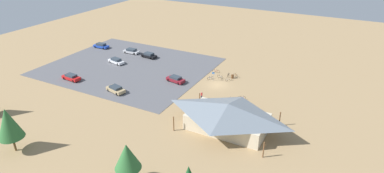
% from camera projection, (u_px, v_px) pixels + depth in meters
% --- Properties ---
extents(ground, '(160.00, 160.00, 0.00)m').
position_uv_depth(ground, '(217.00, 85.00, 71.26)').
color(ground, '#9E7F56').
rests_on(ground, ground).
extents(parking_lot_asphalt, '(39.63, 33.12, 0.05)m').
position_uv_depth(parking_lot_asphalt, '(129.00, 66.00, 81.11)').
color(parking_lot_asphalt, '#56565B').
rests_on(parking_lot_asphalt, ground).
extents(bike_pavilion, '(16.02, 10.32, 4.77)m').
position_uv_depth(bike_pavilion, '(228.00, 115.00, 54.28)').
color(bike_pavilion, beige).
rests_on(bike_pavilion, ground).
extents(trash_bin, '(0.60, 0.60, 0.90)m').
position_uv_depth(trash_bin, '(233.00, 76.00, 74.34)').
color(trash_bin, brown).
rests_on(trash_bin, ground).
extents(lot_sign, '(0.56, 0.08, 2.20)m').
position_uv_depth(lot_sign, '(213.00, 75.00, 72.64)').
color(lot_sign, '#99999E').
rests_on(lot_sign, ground).
extents(pine_mideast, '(3.55, 3.55, 6.42)m').
position_uv_depth(pine_mideast, '(127.00, 157.00, 41.20)').
color(pine_mideast, brown).
rests_on(pine_mideast, ground).
extents(pine_midwest, '(3.75, 3.75, 7.43)m').
position_uv_depth(pine_midwest, '(8.00, 123.00, 47.60)').
color(pine_midwest, brown).
rests_on(pine_midwest, ground).
extents(bicycle_red_near_porch, '(1.83, 0.48, 0.91)m').
position_uv_depth(bicycle_red_near_porch, '(216.00, 71.00, 77.31)').
color(bicycle_red_near_porch, black).
rests_on(bicycle_red_near_porch, ground).
extents(bicycle_teal_yard_front, '(0.59, 1.67, 0.73)m').
position_uv_depth(bicycle_teal_yard_front, '(249.00, 104.00, 62.37)').
color(bicycle_teal_yard_front, black).
rests_on(bicycle_teal_yard_front, ground).
extents(bicycle_blue_front_row, '(0.88, 1.56, 0.83)m').
position_uv_depth(bicycle_blue_front_row, '(210.00, 78.00, 73.66)').
color(bicycle_blue_front_row, black).
rests_on(bicycle_blue_front_row, ground).
extents(bicycle_white_edge_south, '(1.00, 1.48, 0.82)m').
position_uv_depth(bicycle_white_edge_south, '(229.00, 79.00, 73.06)').
color(bicycle_white_edge_south, black).
rests_on(bicycle_white_edge_south, ground).
extents(bicycle_orange_lone_east, '(1.38, 1.13, 0.84)m').
position_uv_depth(bicycle_orange_lone_east, '(236.00, 76.00, 74.96)').
color(bicycle_orange_lone_east, black).
rests_on(bicycle_orange_lone_east, ground).
extents(bicycle_green_edge_north, '(1.63, 0.69, 0.83)m').
position_uv_depth(bicycle_green_edge_north, '(232.00, 99.00, 64.44)').
color(bicycle_green_edge_north, black).
rests_on(bicycle_green_edge_north, ground).
extents(bicycle_black_yard_left, '(0.48, 1.73, 0.82)m').
position_uv_depth(bicycle_black_yard_left, '(228.00, 75.00, 75.34)').
color(bicycle_black_yard_left, black).
rests_on(bicycle_black_yard_left, ground).
extents(bicycle_silver_mid_cluster, '(1.66, 0.65, 0.84)m').
position_uv_depth(bicycle_silver_mid_cluster, '(220.00, 77.00, 74.27)').
color(bicycle_silver_mid_cluster, black).
rests_on(bicycle_silver_mid_cluster, ground).
extents(bicycle_purple_back_row, '(1.55, 0.74, 0.82)m').
position_uv_depth(bicycle_purple_back_row, '(242.00, 98.00, 64.80)').
color(bicycle_purple_back_row, black).
rests_on(bicycle_purple_back_row, ground).
extents(car_blue_far_end, '(4.73, 1.87, 1.43)m').
position_uv_depth(car_blue_far_end, '(101.00, 46.00, 93.84)').
color(car_blue_far_end, '#1E42B2').
rests_on(car_blue_far_end, parking_lot_asphalt).
extents(car_black_mid_lot, '(4.49, 2.28, 1.38)m').
position_uv_depth(car_black_mid_lot, '(149.00, 55.00, 86.46)').
color(car_black_mid_lot, black).
rests_on(car_black_mid_lot, parking_lot_asphalt).
extents(car_silver_front_row, '(4.66, 1.99, 1.33)m').
position_uv_depth(car_silver_front_row, '(131.00, 51.00, 89.65)').
color(car_silver_front_row, '#BCBCC1').
rests_on(car_silver_front_row, parking_lot_asphalt).
extents(car_tan_inner_stall, '(4.73, 2.84, 1.37)m').
position_uv_depth(car_tan_inner_stall, '(116.00, 89.00, 67.63)').
color(car_tan_inner_stall, tan).
rests_on(car_tan_inner_stall, parking_lot_asphalt).
extents(car_maroon_second_row, '(4.56, 2.48, 1.40)m').
position_uv_depth(car_maroon_second_row, '(176.00, 79.00, 72.23)').
color(car_maroon_second_row, maroon).
rests_on(car_maroon_second_row, parking_lot_asphalt).
extents(car_red_near_entry, '(4.67, 2.05, 1.37)m').
position_uv_depth(car_red_near_entry, '(71.00, 77.00, 73.26)').
color(car_red_near_entry, red).
rests_on(car_red_near_entry, parking_lot_asphalt).
extents(car_white_aisle_side, '(4.92, 2.62, 1.37)m').
position_uv_depth(car_white_aisle_side, '(116.00, 61.00, 82.70)').
color(car_white_aisle_side, white).
rests_on(car_white_aisle_side, parking_lot_asphalt).
extents(visitor_near_lot, '(0.36, 0.37, 1.64)m').
position_uv_depth(visitor_near_lot, '(202.00, 95.00, 64.81)').
color(visitor_near_lot, '#2D3347').
rests_on(visitor_near_lot, ground).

